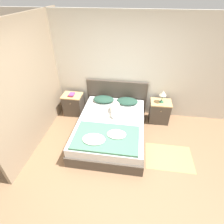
# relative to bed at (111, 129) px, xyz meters

# --- Properties ---
(ground_plane) EXTENTS (16.00, 16.00, 0.00)m
(ground_plane) POSITION_rel_bed_xyz_m (0.11, -1.02, -0.23)
(ground_plane) COLOR #896647
(wall_back) EXTENTS (9.00, 0.06, 2.55)m
(wall_back) POSITION_rel_bed_xyz_m (0.11, 1.11, 1.05)
(wall_back) COLOR silver
(wall_back) RESTS_ON ground_plane
(wall_side_left) EXTENTS (0.06, 3.10, 2.55)m
(wall_side_left) POSITION_rel_bed_xyz_m (-1.61, 0.03, 1.05)
(wall_side_left) COLOR gray
(wall_side_left) RESTS_ON ground_plane
(bed) EXTENTS (1.52, 2.04, 0.46)m
(bed) POSITION_rel_bed_xyz_m (0.00, 0.00, 0.00)
(bed) COLOR #4C4238
(bed) RESTS_ON ground_plane
(headboard) EXTENTS (1.60, 0.06, 0.95)m
(headboard) POSITION_rel_bed_xyz_m (-0.00, 1.04, 0.27)
(headboard) COLOR #4C4238
(headboard) RESTS_ON ground_plane
(nightstand_left) EXTENTS (0.51, 0.41, 0.59)m
(nightstand_left) POSITION_rel_bed_xyz_m (-1.15, 0.77, 0.07)
(nightstand_left) COLOR #4C4238
(nightstand_left) RESTS_ON ground_plane
(nightstand_right) EXTENTS (0.51, 0.41, 0.59)m
(nightstand_right) POSITION_rel_bed_xyz_m (1.15, 0.77, 0.07)
(nightstand_right) COLOR #4C4238
(nightstand_right) RESTS_ON ground_plane
(pillow_left) EXTENTS (0.54, 0.36, 0.12)m
(pillow_left) POSITION_rel_bed_xyz_m (-0.31, 0.79, 0.29)
(pillow_left) COLOR #284C3D
(pillow_left) RESTS_ON bed
(pillow_right) EXTENTS (0.54, 0.36, 0.12)m
(pillow_right) POSITION_rel_bed_xyz_m (0.31, 0.79, 0.29)
(pillow_right) COLOR #284C3D
(pillow_right) RESTS_ON bed
(quilt) EXTENTS (1.28, 0.81, 0.09)m
(quilt) POSITION_rel_bed_xyz_m (-0.01, -0.57, 0.27)
(quilt) COLOR #4C8466
(quilt) RESTS_ON bed
(dog) EXTENTS (0.24, 0.68, 0.18)m
(dog) POSITION_rel_bed_xyz_m (0.04, 0.39, 0.32)
(dog) COLOR silver
(dog) RESTS_ON bed
(book_stack) EXTENTS (0.16, 0.22, 0.05)m
(book_stack) POSITION_rel_bed_xyz_m (-1.16, 0.75, 0.38)
(book_stack) COLOR #AD2D28
(book_stack) RESTS_ON nightstand_left
(table_lamp) EXTENTS (0.17, 0.17, 0.31)m
(table_lamp) POSITION_rel_bed_xyz_m (1.15, 0.76, 0.60)
(table_lamp) COLOR #336B4C
(table_lamp) RESTS_ON nightstand_right
(rug) EXTENTS (0.96, 0.70, 0.00)m
(rug) POSITION_rel_bed_xyz_m (1.31, -0.46, -0.22)
(rug) COLOR tan
(rug) RESTS_ON ground_plane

